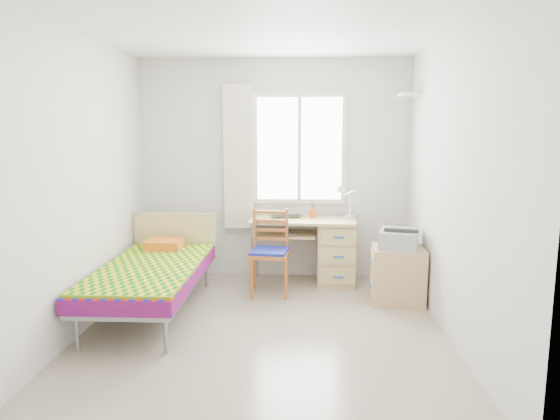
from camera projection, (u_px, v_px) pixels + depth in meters
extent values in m
plane|color=#BCAD93|center=(264.00, 330.00, 4.45)|extent=(3.50, 3.50, 0.00)
plane|color=white|center=(262.00, 26.00, 4.04)|extent=(3.50, 3.50, 0.00)
plane|color=silver|center=(274.00, 170.00, 5.98)|extent=(3.20, 0.00, 3.20)
plane|color=silver|center=(79.00, 185.00, 4.32)|extent=(0.00, 3.50, 3.50)
plane|color=silver|center=(453.00, 186.00, 4.18)|extent=(0.00, 3.50, 3.50)
cube|color=white|center=(299.00, 149.00, 5.90)|extent=(1.10, 0.04, 1.30)
cube|color=white|center=(299.00, 149.00, 5.89)|extent=(1.00, 0.02, 1.20)
cube|color=white|center=(299.00, 149.00, 5.89)|extent=(0.04, 0.02, 1.20)
cube|color=beige|center=(239.00, 157.00, 5.90)|extent=(0.35, 0.05, 1.70)
cube|color=white|center=(409.00, 95.00, 5.43)|extent=(0.20, 0.32, 0.03)
cube|color=gray|center=(152.00, 281.00, 4.81)|extent=(0.88, 1.92, 0.06)
cube|color=#B1120B|center=(152.00, 274.00, 4.80)|extent=(0.92, 1.94, 0.13)
cube|color=#D7BF0F|center=(151.00, 266.00, 4.76)|extent=(0.89, 1.82, 0.03)
cube|color=tan|center=(175.00, 236.00, 5.69)|extent=(0.92, 0.06, 0.53)
cube|color=#D85818|center=(165.00, 244.00, 5.43)|extent=(0.39, 0.33, 0.10)
cylinder|color=gray|center=(77.00, 333.00, 4.00)|extent=(0.04, 0.04, 0.31)
cylinder|color=gray|center=(206.00, 274.00, 5.67)|extent=(0.04, 0.04, 0.31)
cube|color=tan|center=(303.00, 220.00, 5.75)|extent=(1.24, 0.63, 0.03)
cube|color=tan|center=(337.00, 253.00, 5.79)|extent=(0.46, 0.56, 0.73)
cube|color=tan|center=(284.00, 233.00, 5.78)|extent=(0.77, 0.56, 0.02)
cylinder|color=gray|center=(253.00, 257.00, 5.61)|extent=(0.03, 0.03, 0.73)
cylinder|color=gray|center=(256.00, 247.00, 6.06)|extent=(0.03, 0.03, 0.73)
cube|color=#AB4A21|center=(270.00, 254.00, 5.37)|extent=(0.45, 0.45, 0.04)
cube|color=navy|center=(270.00, 251.00, 5.36)|extent=(0.42, 0.42, 0.04)
cube|color=#AB4A21|center=(270.00, 226.00, 5.50)|extent=(0.36, 0.08, 0.40)
cylinder|color=#AB4A21|center=(251.00, 279.00, 5.23)|extent=(0.03, 0.03, 0.45)
cylinder|color=#AB4A21|center=(287.00, 249.00, 5.53)|extent=(0.04, 0.04, 0.92)
cube|color=tan|center=(398.00, 275.00, 5.16)|extent=(0.56, 0.51, 0.58)
cube|color=tan|center=(372.00, 262.00, 5.15)|extent=(0.04, 0.43, 0.21)
cube|color=tan|center=(371.00, 285.00, 5.19)|extent=(0.04, 0.43, 0.21)
cube|color=#9A9EA2|center=(399.00, 239.00, 5.11)|extent=(0.48, 0.52, 0.18)
cube|color=black|center=(399.00, 230.00, 5.09)|extent=(0.38, 0.42, 0.02)
imported|color=black|center=(287.00, 217.00, 5.79)|extent=(0.40, 0.30, 0.03)
cylinder|color=#D85818|center=(313.00, 213.00, 5.85)|extent=(0.09, 0.09, 0.10)
cylinder|color=white|center=(350.00, 217.00, 5.80)|extent=(0.10, 0.10, 0.03)
cylinder|color=white|center=(350.00, 204.00, 5.78)|extent=(0.02, 0.12, 0.28)
cylinder|color=white|center=(349.00, 193.00, 5.68)|extent=(0.13, 0.24, 0.11)
cone|color=white|center=(343.00, 191.00, 5.58)|extent=(0.15, 0.16, 0.13)
imported|color=gray|center=(284.00, 233.00, 5.78)|extent=(0.19, 0.24, 0.02)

